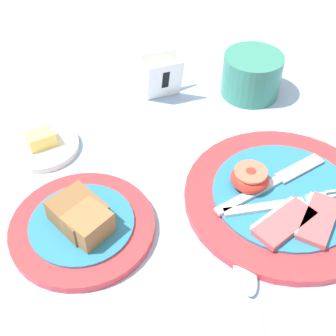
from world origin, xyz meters
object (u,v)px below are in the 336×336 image
(bread_plate, at_px, (82,224))
(teaspoon_by_saucer, at_px, (250,291))
(sugar_cup, at_px, (252,74))
(breakfast_plate, at_px, (282,197))
(butter_dish, at_px, (42,145))
(number_card, at_px, (163,77))

(bread_plate, distance_m, teaspoon_by_saucer, 0.22)
(bread_plate, xyz_separation_m, sugar_cup, (0.33, 0.21, 0.02))
(breakfast_plate, height_order, teaspoon_by_saucer, breakfast_plate)
(sugar_cup, bearing_deg, butter_dish, -175.04)
(butter_dish, bearing_deg, bread_plate, -81.30)
(number_card, bearing_deg, teaspoon_by_saucer, -94.68)
(bread_plate, distance_m, sugar_cup, 0.39)
(bread_plate, relative_size, butter_dish, 1.68)
(breakfast_plate, distance_m, butter_dish, 0.36)
(bread_plate, xyz_separation_m, number_card, (0.19, 0.25, 0.02))
(bread_plate, bearing_deg, number_card, 52.39)
(breakfast_plate, bearing_deg, butter_dish, 143.75)
(number_card, relative_size, teaspoon_by_saucer, 0.38)
(breakfast_plate, height_order, sugar_cup, sugar_cup)
(teaspoon_by_saucer, bearing_deg, sugar_cup, -12.59)
(bread_plate, distance_m, number_card, 0.31)
(butter_dish, bearing_deg, breakfast_plate, -36.25)
(sugar_cup, relative_size, teaspoon_by_saucer, 0.52)
(number_card, bearing_deg, sugar_cup, -15.88)
(breakfast_plate, distance_m, bread_plate, 0.27)
(sugar_cup, relative_size, number_card, 1.35)
(sugar_cup, height_order, teaspoon_by_saucer, sugar_cup)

